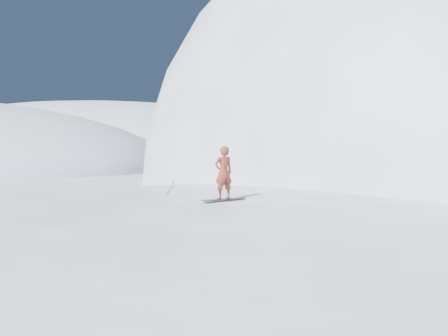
# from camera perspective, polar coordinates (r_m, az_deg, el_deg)

# --- Properties ---
(ground) EXTENTS (400.00, 400.00, 0.00)m
(ground) POSITION_cam_1_polar(r_m,az_deg,el_deg) (14.86, -1.17, -13.85)
(ground) COLOR white
(ground) RESTS_ON ground
(near_ridge) EXTENTS (36.00, 28.00, 4.80)m
(near_ridge) POSITION_cam_1_polar(r_m,az_deg,el_deg) (17.75, 2.48, -11.04)
(near_ridge) COLOR white
(near_ridge) RESTS_ON ground
(summit_peak) EXTENTS (60.00, 56.00, 56.00)m
(summit_peak) POSITION_cam_1_polar(r_m,az_deg,el_deg) (45.78, 28.95, -2.73)
(summit_peak) COLOR white
(summit_peak) RESTS_ON ground
(peak_shoulder) EXTENTS (28.00, 24.00, 18.00)m
(peak_shoulder) POSITION_cam_1_polar(r_m,az_deg,el_deg) (35.76, 16.34, -3.99)
(peak_shoulder) COLOR white
(peak_shoulder) RESTS_ON ground
(far_ridge_c) EXTENTS (140.00, 90.00, 36.00)m
(far_ridge_c) POSITION_cam_1_polar(r_m,az_deg,el_deg) (130.72, -17.11, 1.05)
(far_ridge_c) COLOR white
(far_ridge_c) RESTS_ON ground
(wind_bumps) EXTENTS (16.00, 14.40, 1.00)m
(wind_bumps) POSITION_cam_1_polar(r_m,az_deg,el_deg) (16.93, -2.83, -11.74)
(wind_bumps) COLOR white
(wind_bumps) RESTS_ON ground
(snowboard) EXTENTS (1.63, 1.07, 0.03)m
(snowboard) POSITION_cam_1_polar(r_m,az_deg,el_deg) (14.52, -0.07, -4.50)
(snowboard) COLOR black
(snowboard) RESTS_ON near_ridge
(snowboarder) EXTENTS (0.83, 0.73, 1.91)m
(snowboarder) POSITION_cam_1_polar(r_m,az_deg,el_deg) (14.43, -0.07, -0.67)
(snowboarder) COLOR maroon
(snowboarder) RESTS_ON snowboard
(board_tracks) EXTENTS (2.19, 5.98, 0.04)m
(board_tracks) POSITION_cam_1_polar(r_m,az_deg,el_deg) (19.51, -6.48, -2.55)
(board_tracks) COLOR silver
(board_tracks) RESTS_ON ground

